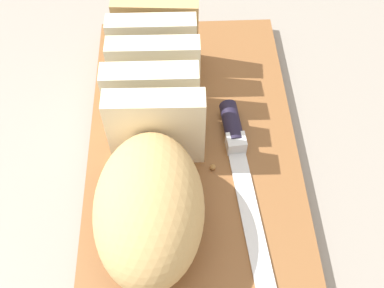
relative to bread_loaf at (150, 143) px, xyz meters
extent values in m
plane|color=gray|center=(0.01, -0.04, -0.07)|extent=(3.00, 3.00, 0.00)
cube|color=brown|center=(0.01, -0.04, -0.06)|extent=(0.49, 0.27, 0.02)
ellipsoid|color=tan|center=(-0.07, 0.00, 0.00)|extent=(0.17, 0.11, 0.10)
cube|color=beige|center=(0.02, 0.00, 0.00)|extent=(0.03, 0.10, 0.10)
cube|color=beige|center=(0.06, 0.00, 0.00)|extent=(0.03, 0.11, 0.10)
cube|color=beige|center=(0.10, 0.00, 0.00)|extent=(0.04, 0.11, 0.10)
cube|color=beige|center=(0.13, 0.01, 0.00)|extent=(0.04, 0.11, 0.10)
cube|color=tan|center=(0.17, 0.00, 0.00)|extent=(0.03, 0.10, 0.10)
cube|color=silver|center=(-0.09, -0.11, -0.05)|extent=(0.23, 0.05, 0.00)
cylinder|color=black|center=(0.06, -0.09, -0.04)|extent=(0.06, 0.03, 0.02)
cube|color=silver|center=(0.03, -0.09, -0.04)|extent=(0.02, 0.02, 0.02)
sphere|color=#A8753D|center=(0.05, -0.03, -0.05)|extent=(0.01, 0.01, 0.01)
sphere|color=#A8753D|center=(0.00, -0.07, -0.05)|extent=(0.01, 0.01, 0.01)
camera|label=1|loc=(-0.27, -0.05, 0.39)|focal=42.10mm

